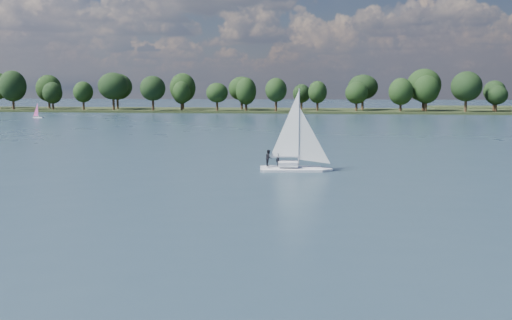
% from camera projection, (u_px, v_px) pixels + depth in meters
% --- Properties ---
extents(ground, '(700.00, 700.00, 0.00)m').
position_uv_depth(ground, '(306.00, 135.00, 111.89)').
color(ground, '#233342').
rests_on(ground, ground).
extents(far_shore, '(660.00, 40.00, 1.50)m').
position_uv_depth(far_shore, '(318.00, 112.00, 222.07)').
color(far_shore, black).
rests_on(far_shore, ground).
extents(sailboat, '(7.45, 2.92, 9.54)m').
position_uv_depth(sailboat, '(292.00, 147.00, 62.70)').
color(sailboat, silver).
rests_on(sailboat, ground).
extents(dinghy_pink, '(3.16, 1.38, 4.96)m').
position_uv_depth(dinghy_pink, '(38.00, 114.00, 175.46)').
color(dinghy_pink, white).
rests_on(dinghy_pink, ground).
extents(treeline, '(562.60, 73.95, 18.58)m').
position_uv_depth(treeline, '(269.00, 91.00, 219.78)').
color(treeline, black).
rests_on(treeline, ground).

